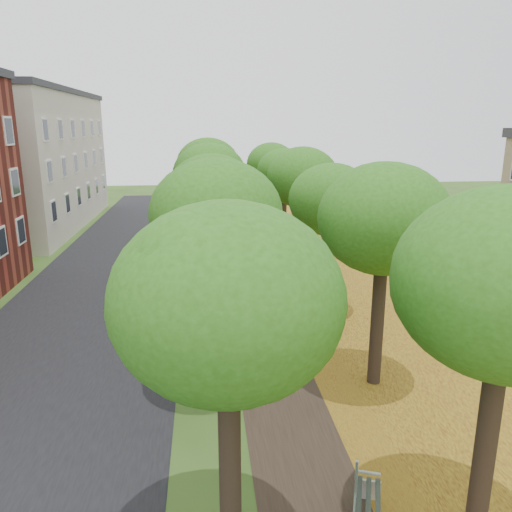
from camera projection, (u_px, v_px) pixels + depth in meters
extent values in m
cube|color=black|center=(99.00, 297.00, 23.24)|extent=(8.00, 70.00, 0.01)
cube|color=black|center=(259.00, 292.00, 24.00)|extent=(3.20, 70.00, 0.01)
cube|color=#B39821|center=(360.00, 288.00, 24.51)|extent=(7.50, 70.00, 0.01)
cube|color=black|center=(510.00, 277.00, 26.34)|extent=(9.00, 16.00, 0.01)
cylinder|color=black|center=(230.00, 466.00, 8.87)|extent=(0.40, 0.40, 3.82)
ellipsoid|color=#2A5C13|center=(227.00, 299.00, 8.06)|extent=(3.81, 3.81, 3.24)
cylinder|color=black|center=(219.00, 332.00, 14.64)|extent=(0.40, 0.40, 3.82)
ellipsoid|color=#2A5C13|center=(217.00, 226.00, 13.83)|extent=(3.81, 3.81, 3.24)
cylinder|color=black|center=(214.00, 273.00, 20.41)|extent=(0.40, 0.40, 3.82)
ellipsoid|color=#2A5C13|center=(212.00, 196.00, 19.60)|extent=(3.81, 3.81, 3.24)
cylinder|color=black|center=(211.00, 240.00, 26.18)|extent=(0.40, 0.40, 3.82)
ellipsoid|color=#2A5C13|center=(210.00, 180.00, 25.37)|extent=(3.81, 3.81, 3.24)
cylinder|color=black|center=(209.00, 219.00, 31.95)|extent=(0.40, 0.40, 3.82)
ellipsoid|color=#2A5C13|center=(208.00, 170.00, 31.14)|extent=(3.81, 3.81, 3.24)
cylinder|color=black|center=(208.00, 205.00, 37.71)|extent=(0.40, 0.40, 3.82)
ellipsoid|color=#2A5C13|center=(207.00, 163.00, 36.91)|extent=(3.81, 3.81, 3.24)
cylinder|color=black|center=(485.00, 448.00, 9.36)|extent=(0.40, 0.40, 3.82)
ellipsoid|color=#2A5C13|center=(507.00, 289.00, 8.55)|extent=(3.81, 3.81, 3.24)
cylinder|color=black|center=(377.00, 325.00, 15.13)|extent=(0.40, 0.40, 3.82)
ellipsoid|color=#2A5C13|center=(384.00, 223.00, 14.32)|extent=(3.81, 3.81, 3.24)
cylinder|color=black|center=(329.00, 270.00, 20.90)|extent=(0.40, 0.40, 3.82)
ellipsoid|color=#2A5C13|center=(331.00, 195.00, 20.09)|extent=(3.81, 3.81, 3.24)
cylinder|color=black|center=(301.00, 238.00, 26.66)|extent=(0.40, 0.40, 3.82)
ellipsoid|color=#2A5C13|center=(302.00, 179.00, 25.86)|extent=(3.81, 3.81, 3.24)
cylinder|color=black|center=(283.00, 218.00, 32.43)|extent=(0.40, 0.40, 3.82)
ellipsoid|color=#2A5C13|center=(284.00, 169.00, 31.63)|extent=(3.81, 3.81, 3.24)
cylinder|color=black|center=(271.00, 204.00, 38.20)|extent=(0.40, 0.40, 3.82)
ellipsoid|color=#2A5C13|center=(271.00, 162.00, 37.40)|extent=(3.81, 3.81, 3.24)
cube|color=beige|center=(14.00, 162.00, 38.31)|extent=(10.00, 20.00, 10.00)
cube|color=#2D2D33|center=(5.00, 91.00, 36.98)|extent=(10.30, 20.30, 0.40)
cube|color=#232C24|center=(368.00, 509.00, 9.81)|extent=(1.06, 1.91, 0.04)
cube|color=#232C24|center=(355.00, 495.00, 9.80)|extent=(0.65, 1.77, 0.27)
cube|color=silver|center=(368.00, 490.00, 10.66)|extent=(0.51, 0.23, 0.47)
cube|color=silver|center=(369.00, 473.00, 10.56)|extent=(0.46, 0.21, 0.04)
imported|color=#2E2E32|center=(483.00, 273.00, 24.40)|extent=(5.52, 3.60, 1.49)
imported|color=silver|center=(469.00, 257.00, 27.51)|extent=(5.30, 2.61, 1.45)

